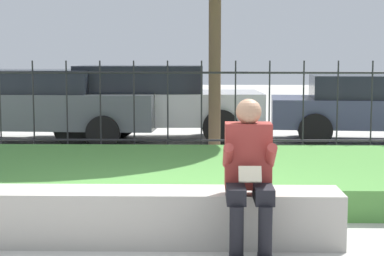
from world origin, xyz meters
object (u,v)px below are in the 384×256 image
(person_seated_reader, at_px, (249,170))
(car_parked_center, at_px, (146,100))
(car_parked_left, at_px, (37,104))
(car_parked_right, at_px, (377,106))
(stone_bench, at_px, (164,220))

(person_seated_reader, distance_m, car_parked_center, 7.26)
(car_parked_center, distance_m, car_parked_left, 2.03)
(car_parked_left, bearing_deg, person_seated_reader, -59.43)
(person_seated_reader, height_order, car_parked_center, car_parked_center)
(person_seated_reader, relative_size, car_parked_right, 0.31)
(car_parked_center, height_order, car_parked_right, car_parked_center)
(stone_bench, relative_size, car_parked_center, 0.70)
(car_parked_center, height_order, car_parked_left, car_parked_center)
(stone_bench, relative_size, car_parked_right, 0.74)
(car_parked_center, distance_m, car_parked_right, 4.35)
(car_parked_center, xyz_separation_m, car_parked_left, (-2.00, -0.35, -0.04))
(car_parked_left, xyz_separation_m, car_parked_right, (6.34, 0.11, -0.05))
(stone_bench, distance_m, car_parked_center, 6.89)
(car_parked_left, relative_size, car_parked_right, 1.10)
(person_seated_reader, relative_size, car_parked_center, 0.29)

